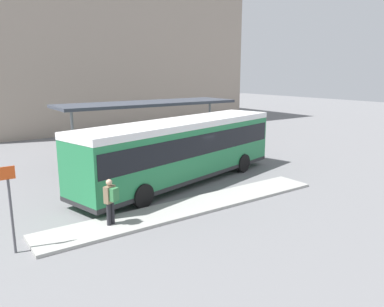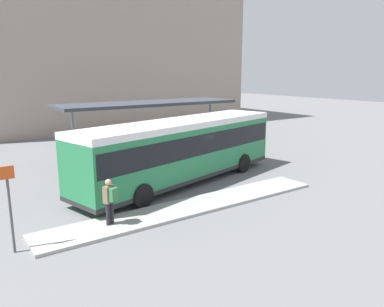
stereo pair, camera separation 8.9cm
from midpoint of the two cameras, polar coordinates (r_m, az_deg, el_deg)
name	(u,v)px [view 1 (the left image)]	position (r m, az deg, el deg)	size (l,w,h in m)	color
ground_plane	(182,182)	(19.34, -1.62, -4.41)	(120.00, 120.00, 0.00)	slate
curb_island	(192,206)	(15.80, -0.10, -8.07)	(12.85, 1.80, 0.12)	#9E9E99
city_bus	(182,147)	(18.89, -1.63, 1.05)	(12.50, 5.47, 3.21)	#237A47
pedestrian_waiting	(111,199)	(13.86, -12.45, -6.77)	(0.51, 0.54, 1.71)	#232328
bicycle_white	(250,145)	(27.36, 8.67, 1.21)	(0.48, 1.67, 0.73)	black
bicycle_blue	(241,144)	(27.83, 7.38, 1.46)	(0.48, 1.74, 0.75)	black
station_shelter	(148,104)	(23.91, -6.76, 7.48)	(11.50, 3.29, 3.73)	#383D47
potted_planter_near_shelter	(220,149)	(24.14, 4.18, 0.68)	(0.96, 0.96, 1.38)	slate
potted_planter_far_side	(89,168)	(20.07, -15.49, -2.18)	(0.95, 0.95, 1.35)	slate
platform_sign	(11,206)	(12.82, -26.08, -7.18)	(0.44, 0.08, 2.80)	#4C4C51
station_building	(98,41)	(43.28, -14.25, 16.30)	(28.77, 14.04, 17.72)	gray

